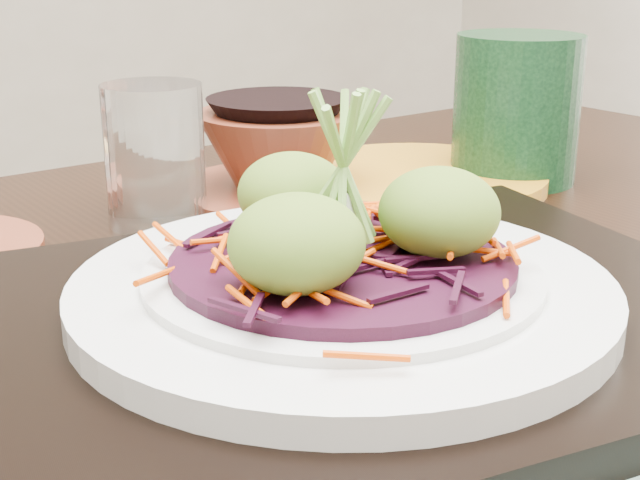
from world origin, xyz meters
TOP-DOWN VIEW (x-y plane):
  - dining_table at (0.03, 0.01)m, footprint 1.34×0.92m
  - placemat at (0.01, -0.02)m, footprint 0.56×0.47m
  - serving_tray at (0.01, -0.02)m, footprint 0.48×0.40m
  - white_plate at (0.01, -0.02)m, footprint 0.28×0.28m
  - cabbage_bed at (0.01, -0.02)m, footprint 0.18×0.18m
  - carrot_julienne at (0.01, -0.02)m, footprint 0.22×0.22m
  - guacamole_scoops at (0.01, -0.02)m, footprint 0.15×0.14m
  - scallion_garnish at (0.01, -0.02)m, footprint 0.06×0.06m
  - water_glass at (0.02, 0.24)m, footprint 0.09×0.09m
  - terracotta_bowl_set at (0.13, 0.24)m, footprint 0.19×0.19m
  - yellow_plate at (0.25, 0.21)m, footprint 0.26×0.26m
  - green_jar at (0.33, 0.17)m, footprint 0.12×0.12m

SIDE VIEW (x-z plane):
  - dining_table at x=0.03m, z-range 0.30..1.12m
  - placemat at x=0.01m, z-range 0.82..0.82m
  - yellow_plate at x=0.25m, z-range 0.82..0.83m
  - serving_tray at x=0.01m, z-range 0.82..0.84m
  - terracotta_bowl_set at x=0.13m, z-range 0.81..0.89m
  - white_plate at x=0.01m, z-range 0.84..0.86m
  - cabbage_bed at x=0.01m, z-range 0.86..0.87m
  - water_glass at x=0.02m, z-range 0.82..0.92m
  - carrot_julienne at x=0.01m, z-range 0.87..0.88m
  - green_jar at x=0.33m, z-range 0.82..0.95m
  - guacamole_scoops at x=0.01m, z-range 0.87..0.91m
  - scallion_garnish at x=0.01m, z-range 0.86..0.96m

